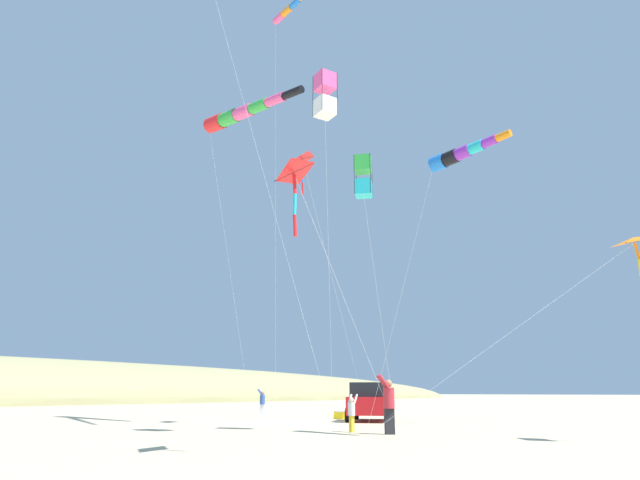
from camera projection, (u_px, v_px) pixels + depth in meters
ground_plane at (310, 422)px, 26.29m from camera, size 600.00×600.00×0.00m
parked_car at (370, 401)px, 27.46m from camera, size 3.63×4.67×1.85m
cooler_box at (340, 415)px, 29.44m from camera, size 0.62×0.42×0.42m
person_adult_flyer at (389, 401)px, 18.93m from camera, size 0.71×0.71×1.99m
person_child_green_jacket at (352, 411)px, 19.88m from camera, size 0.33×0.42×1.33m
person_child_grey_jacket at (262, 401)px, 33.15m from camera, size 0.57×0.54×1.59m
kite_delta_red_high_left at (634, 242)px, 16.75m from camera, size 8.15×4.66×6.07m
kite_delta_long_streamer_right at (302, 159)px, 26.71m from camera, size 2.36×8.17×12.70m
kite_delta_orange_high_right at (293, 173)px, 14.03m from camera, size 3.15×9.47×7.15m
kite_windsock_yellow_midlevel at (293, 6)px, 28.68m from camera, size 9.37×6.92×21.92m
kite_windsock_striped_overhead at (459, 154)px, 19.78m from camera, size 7.42×2.05×9.97m
kite_windsock_long_streamer_left at (239, 114)px, 30.73m from camera, size 8.50×5.64×17.19m
kite_box_white_trailing at (363, 177)px, 21.97m from camera, size 3.49×7.21×10.60m
kite_box_black_fish_shape at (325, 95)px, 21.05m from camera, size 6.36×8.48×13.32m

